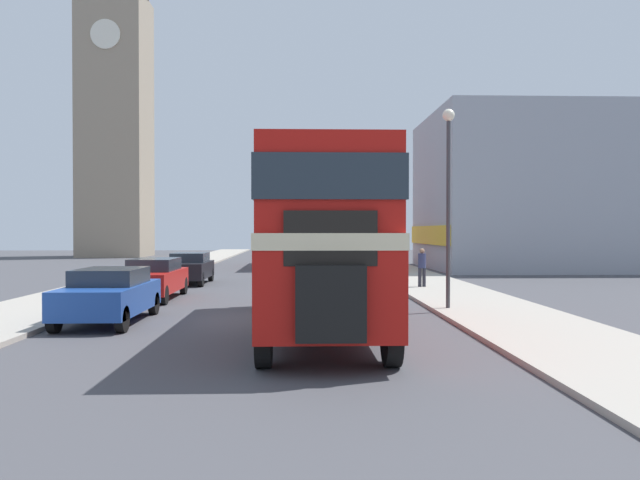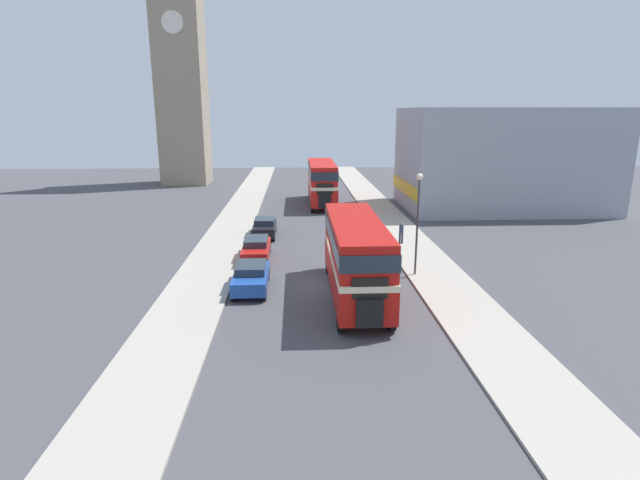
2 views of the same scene
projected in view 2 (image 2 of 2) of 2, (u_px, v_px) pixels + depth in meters
ground_plane at (323, 286)px, 27.50m from camera, size 120.00×120.00×0.00m
sidewalk_right at (443, 283)px, 27.79m from camera, size 3.50×120.00×0.12m
sidewalk_left at (199, 287)px, 27.17m from camera, size 3.50×120.00×0.12m
double_decker_bus at (356, 252)px, 25.22m from camera, size 2.55×10.28×4.04m
bus_distant at (322, 179)px, 51.09m from camera, size 2.57×10.83×4.31m
car_parked_near at (251, 277)px, 26.71m from camera, size 1.77×4.09×1.41m
car_parked_mid at (256, 249)px, 32.12m from camera, size 1.65×4.34×1.42m
car_parked_far at (265, 227)px, 38.17m from camera, size 1.67×3.91×1.40m
pedestrian_walking at (401, 232)px, 35.61m from camera, size 0.31×0.31×1.56m
street_lamp at (418, 209)px, 28.14m from camera, size 0.36×0.36×5.86m
church_tower at (179, 36)px, 62.24m from camera, size 6.07×6.07×36.07m
shop_building_block at (502, 159)px, 48.64m from camera, size 19.01×11.63×9.66m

